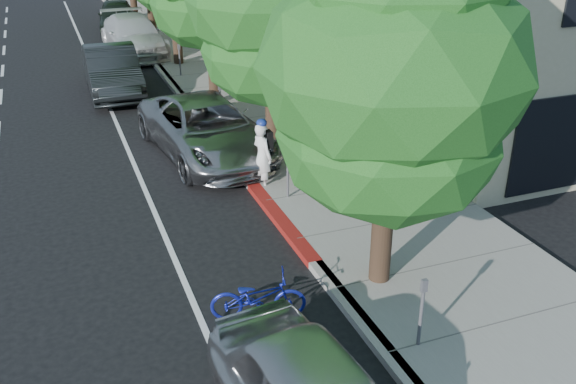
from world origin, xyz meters
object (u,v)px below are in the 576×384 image
silver_suv (207,129)px  white_pickup (133,35)px  street_tree_0 (394,72)px  pedestrian (233,66)px  dark_suv_far (117,16)px  cyclist (262,156)px  bicycle (258,297)px  dark_sedan (112,71)px  street_tree_1 (272,4)px

silver_suv → white_pickup: white_pickup is taller
street_tree_0 → pedestrian: 13.62m
dark_suv_far → street_tree_0: bearing=-80.8°
street_tree_0 → dark_suv_far: 26.80m
cyclist → bicycle: bearing=143.1°
silver_suv → dark_sedan: (-1.70, 7.27, 0.06)m
bicycle → white_pickup: 21.20m
cyclist → white_pickup: cyclist is taller
bicycle → dark_sedan: size_ratio=0.33×
silver_suv → dark_suv_far: bearing=83.5°
silver_suv → dark_sedan: 7.47m
white_pickup → street_tree_1: bearing=-86.6°
silver_suv → pedestrian: bearing=59.8°
street_tree_1 → street_tree_0: bearing=-90.0°
cyclist → pedestrian: pedestrian is taller
cyclist → dark_sedan: (-2.45, 9.92, -0.01)m
cyclist → dark_suv_far: (-0.75, 21.55, -0.06)m
dark_sedan → pedestrian: 4.48m
silver_suv → dark_suv_far: 18.90m
bicycle → silver_suv: silver_suv is taller
dark_suv_far → dark_sedan: bearing=-92.1°
street_tree_1 → pedestrian: (1.04, 7.22, -3.33)m
cyclist → bicycle: size_ratio=1.03×
cyclist → dark_sedan: bearing=-3.2°
dark_sedan → pedestrian: size_ratio=2.80×
street_tree_1 → silver_suv: bearing=130.4°
bicycle → white_pickup: white_pickup is taller
cyclist → dark_suv_far: size_ratio=0.37×
street_tree_0 → cyclist: street_tree_0 is taller
street_tree_1 → bicycle: 7.76m
dark_sedan → bicycle: bearing=-86.5°
street_tree_0 → street_tree_1: (0.00, 6.00, 0.21)m
street_tree_0 → dark_sedan: bearing=101.7°
bicycle → street_tree_0: bearing=-70.2°
bicycle → silver_suv: bearing=7.6°
bicycle → cyclist: bearing=-4.1°
street_tree_0 → silver_suv: size_ratio=1.20×
bicycle → dark_sedan: bearing=18.0°
street_tree_0 → white_pickup: 21.30m
street_tree_1 → pedestrian: size_ratio=3.83×
pedestrian → dark_suv_far: bearing=-88.4°
street_tree_1 → white_pickup: size_ratio=1.21×
street_tree_0 → dark_sedan: (-3.10, 14.92, -3.34)m
silver_suv → street_tree_0: bearing=-86.2°
dark_sedan → white_pickup: size_ratio=0.88×
cyclist → street_tree_1: bearing=-50.1°
bicycle → dark_suv_far: size_ratio=0.36×
cyclist → street_tree_0: bearing=170.3°
silver_suv → pedestrian: 6.09m
street_tree_0 → pedestrian: size_ratio=3.74×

